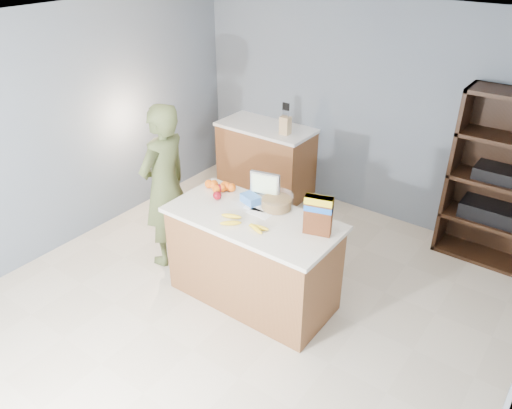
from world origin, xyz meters
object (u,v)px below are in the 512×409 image
Objects in this scene: shelving_unit at (497,182)px; person at (165,187)px; counter_peninsula at (253,262)px; tv at (265,185)px; cereal_box at (318,213)px.

shelving_unit is 1.05× the size of person.
tv is (-0.09, 0.30, 0.64)m from counter_peninsula.
counter_peninsula is at bearing -170.43° from cereal_box.
cereal_box is (0.59, 0.10, 0.68)m from counter_peninsula.
shelving_unit is at bearing 123.91° from person.
counter_peninsula is at bearing 85.66° from person.
tv is 0.71m from cereal_box.
person is 6.05× the size of tv.
counter_peninsula is 0.91m from cereal_box.
shelving_unit is at bearing 52.89° from counter_peninsula.
cereal_box reaches higher than tv.
person is at bearing -177.10° from cereal_box.
cereal_box reaches higher than counter_peninsula.
counter_peninsula is at bearing -74.25° from tv.
counter_peninsula is 0.91× the size of person.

